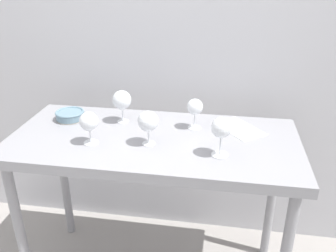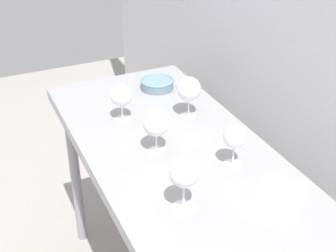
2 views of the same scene
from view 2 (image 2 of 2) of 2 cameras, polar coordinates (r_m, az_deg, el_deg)
name	(u,v)px [view 2 (image 2 of 2)]	position (r m, az deg, el deg)	size (l,w,h in m)	color
back_wall	(298,25)	(1.85, 15.25, 11.50)	(3.80, 0.04, 2.60)	silver
steel_counter	(175,171)	(1.84, 0.85, -5.34)	(1.40, 0.65, 0.90)	gray
wine_glass_near_right	(184,175)	(1.42, 1.91, -5.81)	(0.09, 0.09, 0.18)	white
wine_glass_near_center	(156,124)	(1.70, -1.43, 0.21)	(0.10, 0.10, 0.17)	white
wine_glass_near_left	(121,96)	(1.91, -5.59, 3.54)	(0.09, 0.09, 0.16)	white
wine_glass_far_left	(189,90)	(1.93, 2.51, 4.33)	(0.10, 0.10, 0.17)	white
wine_glass_far_right	(235,138)	(1.64, 7.95, -1.40)	(0.08, 0.08, 0.16)	white
tasting_sheet_upper	(278,200)	(1.57, 12.94, -8.58)	(0.15, 0.26, 0.00)	white
tasting_bowl	(157,84)	(2.20, -1.29, 5.07)	(0.15, 0.15, 0.05)	beige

